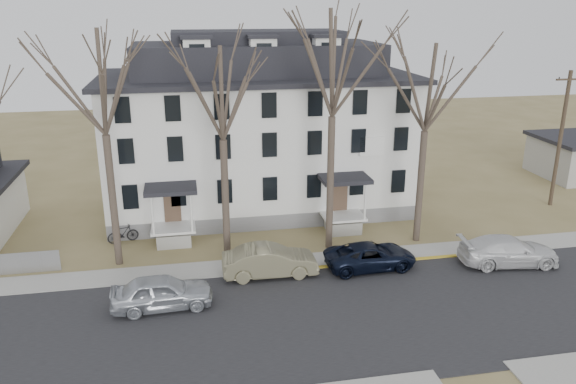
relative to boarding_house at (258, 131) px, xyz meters
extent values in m
plane|color=olive|center=(2.00, -17.95, -5.38)|extent=(120.00, 120.00, 0.00)
cube|color=#27272A|center=(2.00, -15.95, -5.38)|extent=(120.00, 10.00, 0.04)
cube|color=#A09F97|center=(2.00, -9.95, -5.38)|extent=(120.00, 2.00, 0.08)
cube|color=gold|center=(7.00, -10.85, -5.38)|extent=(14.00, 0.25, 0.06)
cube|color=slate|center=(0.00, 0.05, -4.88)|extent=(20.00, 10.00, 1.00)
cube|color=silver|center=(0.00, 0.05, -0.38)|extent=(20.00, 10.00, 8.00)
cube|color=black|center=(0.00, 0.05, 3.72)|extent=(20.80, 10.80, 0.30)
cube|color=black|center=(0.00, 0.05, 4.87)|extent=(16.00, 7.00, 2.00)
cube|color=black|center=(0.00, 0.05, 6.27)|extent=(11.00, 4.50, 0.80)
cube|color=white|center=(-6.00, -5.91, -4.38)|extent=(2.60, 2.00, 0.16)
cube|color=white|center=(4.50, -5.91, -4.38)|extent=(2.60, 2.00, 0.16)
cube|color=white|center=(6.50, -5.03, -0.18)|extent=(1.60, 0.08, 1.20)
cylinder|color=#473B31|center=(-9.00, -8.15, -1.74)|extent=(0.40, 0.40, 7.28)
cylinder|color=#473B31|center=(-3.00, -8.15, -2.00)|extent=(0.40, 0.40, 6.76)
cylinder|color=#473B31|center=(3.00, -8.15, -1.48)|extent=(0.40, 0.40, 7.80)
cylinder|color=#473B31|center=(8.50, -8.15, -2.00)|extent=(0.40, 0.40, 6.76)
cylinder|color=#3D3023|center=(20.50, -3.95, -0.63)|extent=(0.28, 0.28, 9.50)
cube|color=#3D3023|center=(20.50, -3.95, 3.52)|extent=(2.00, 0.12, 0.12)
imported|color=#B3B9C0|center=(-6.50, -13.54, -4.57)|extent=(4.80, 2.11, 1.61)
imported|color=#746F52|center=(-1.00, -11.19, -4.56)|extent=(5.01, 1.81, 1.64)
imported|color=black|center=(4.50, -11.30, -4.69)|extent=(5.03, 2.46, 1.37)
imported|color=silver|center=(12.09, -12.28, -4.60)|extent=(5.62, 2.81, 1.57)
imported|color=black|center=(-6.25, -5.73, -4.94)|extent=(1.71, 0.76, 0.87)
imported|color=black|center=(-9.01, -5.27, -4.83)|extent=(1.92, 1.02, 1.11)
camera|label=1|loc=(-5.04, -37.68, 8.30)|focal=35.00mm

